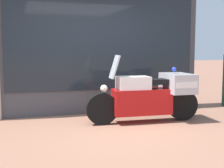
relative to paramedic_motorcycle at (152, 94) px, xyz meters
name	(u,v)px	position (x,y,z in m)	size (l,w,h in m)	color
ground_plane	(114,135)	(-1.02, -0.67, -0.56)	(60.00, 60.00, 0.00)	#8E604C
shop_building	(70,27)	(-1.38, 1.32, 1.37)	(5.35, 0.55, 3.85)	#424247
window_display	(101,93)	(-0.69, 1.35, -0.12)	(4.09, 0.30, 1.79)	slate
paramedic_motorcycle	(152,94)	(0.00, 0.00, 0.00)	(2.32, 0.83, 1.34)	black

